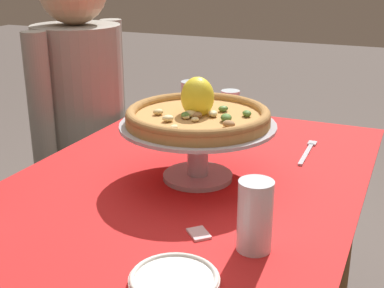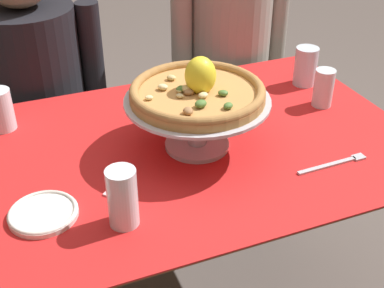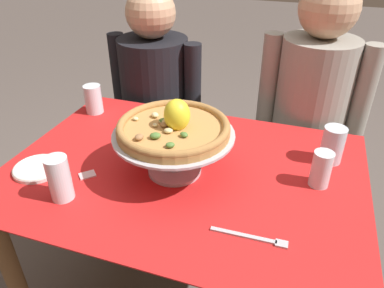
% 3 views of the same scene
% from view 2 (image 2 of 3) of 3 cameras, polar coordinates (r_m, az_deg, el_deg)
% --- Properties ---
extents(dining_table, '(1.16, 0.83, 0.71)m').
position_cam_2_polar(dining_table, '(1.47, 1.01, -3.33)').
color(dining_table, brown).
rests_on(dining_table, ground).
extents(pizza_stand, '(0.38, 0.38, 0.14)m').
position_cam_2_polar(pizza_stand, '(1.33, 0.59, 3.43)').
color(pizza_stand, '#B7B7C1').
rests_on(pizza_stand, dining_table).
extents(pizza, '(0.35, 0.35, 0.11)m').
position_cam_2_polar(pizza, '(1.30, 0.62, 5.93)').
color(pizza, '#BC8447').
rests_on(pizza, pizza_stand).
extents(water_glass_front_left, '(0.07, 0.07, 0.14)m').
position_cam_2_polar(water_glass_front_left, '(1.10, -7.70, -6.24)').
color(water_glass_front_left, silver).
rests_on(water_glass_front_left, dining_table).
extents(water_glass_back_left, '(0.07, 0.07, 0.12)m').
position_cam_2_polar(water_glass_back_left, '(1.53, -20.47, 3.32)').
color(water_glass_back_left, silver).
rests_on(water_glass_back_left, dining_table).
extents(water_glass_side_right, '(0.06, 0.06, 0.12)m').
position_cam_2_polar(water_glass_side_right, '(1.61, 14.37, 5.81)').
color(water_glass_side_right, silver).
rests_on(water_glass_side_right, dining_table).
extents(water_glass_back_right, '(0.07, 0.07, 0.13)m').
position_cam_2_polar(water_glass_back_right, '(1.74, 12.48, 8.21)').
color(water_glass_back_right, silver).
rests_on(water_glass_back_right, dining_table).
extents(side_plate, '(0.15, 0.15, 0.02)m').
position_cam_2_polar(side_plate, '(1.19, -16.20, -7.37)').
color(side_plate, white).
rests_on(side_plate, dining_table).
extents(dinner_fork, '(0.20, 0.02, 0.01)m').
position_cam_2_polar(dinner_fork, '(1.36, 15.69, -2.09)').
color(dinner_fork, '#B7B7C1').
rests_on(dinner_fork, dining_table).
extents(sugar_packet, '(0.06, 0.06, 0.00)m').
position_cam_2_polar(sugar_packet, '(1.23, -8.59, -5.17)').
color(sugar_packet, beige).
rests_on(sugar_packet, dining_table).
extents(diner_left, '(0.49, 0.36, 1.17)m').
position_cam_2_polar(diner_left, '(1.93, -16.52, 3.55)').
color(diner_left, '#1E3833').
rests_on(diner_left, ground).
extents(diner_right, '(0.46, 0.35, 1.24)m').
position_cam_2_polar(diner_right, '(2.08, 4.09, 7.79)').
color(diner_right, '#1E3833').
rests_on(diner_right, ground).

